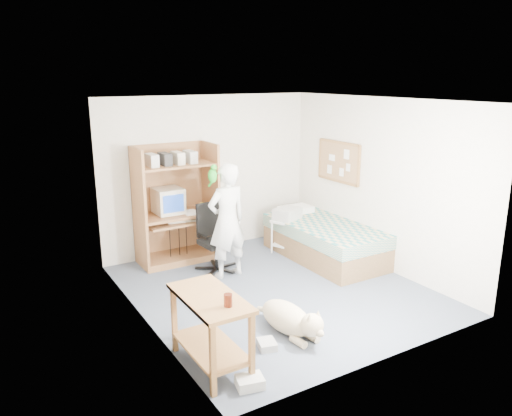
# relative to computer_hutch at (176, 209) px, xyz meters

# --- Properties ---
(floor) EXTENTS (4.00, 4.00, 0.00)m
(floor) POSITION_rel_computer_hutch_xyz_m (0.70, -1.74, -0.82)
(floor) COLOR #4A5364
(floor) RESTS_ON ground
(wall_back) EXTENTS (3.60, 0.02, 2.50)m
(wall_back) POSITION_rel_computer_hutch_xyz_m (0.70, 0.26, 0.43)
(wall_back) COLOR silver
(wall_back) RESTS_ON floor
(wall_right) EXTENTS (0.02, 4.00, 2.50)m
(wall_right) POSITION_rel_computer_hutch_xyz_m (2.50, -1.74, 0.43)
(wall_right) COLOR silver
(wall_right) RESTS_ON floor
(wall_left) EXTENTS (0.02, 4.00, 2.50)m
(wall_left) POSITION_rel_computer_hutch_xyz_m (-1.10, -1.74, 0.43)
(wall_left) COLOR silver
(wall_left) RESTS_ON floor
(ceiling) EXTENTS (3.60, 4.00, 0.02)m
(ceiling) POSITION_rel_computer_hutch_xyz_m (0.70, -1.74, 1.68)
(ceiling) COLOR white
(ceiling) RESTS_ON wall_back
(computer_hutch) EXTENTS (1.20, 0.63, 1.80)m
(computer_hutch) POSITION_rel_computer_hutch_xyz_m (0.00, 0.00, 0.00)
(computer_hutch) COLOR brown
(computer_hutch) RESTS_ON floor
(bed) EXTENTS (1.02, 2.02, 0.66)m
(bed) POSITION_rel_computer_hutch_xyz_m (2.00, -1.12, -0.53)
(bed) COLOR brown
(bed) RESTS_ON floor
(side_desk) EXTENTS (0.50, 1.00, 0.75)m
(side_desk) POSITION_rel_computer_hutch_xyz_m (-0.85, -2.94, -0.33)
(side_desk) COLOR brown
(side_desk) RESTS_ON floor
(corkboard) EXTENTS (0.04, 0.94, 0.66)m
(corkboard) POSITION_rel_computer_hutch_xyz_m (2.47, -0.84, 0.63)
(corkboard) COLOR olive
(corkboard) RESTS_ON wall_right
(office_chair) EXTENTS (0.55, 0.55, 0.98)m
(office_chair) POSITION_rel_computer_hutch_xyz_m (0.32, -0.67, -0.47)
(office_chair) COLOR black
(office_chair) RESTS_ON floor
(person) EXTENTS (0.63, 0.44, 1.64)m
(person) POSITION_rel_computer_hutch_xyz_m (0.37, -0.98, -0.00)
(person) COLOR silver
(person) RESTS_ON floor
(parrot) EXTENTS (0.12, 0.21, 0.33)m
(parrot) POSITION_rel_computer_hutch_xyz_m (0.17, -0.96, 0.68)
(parrot) COLOR #13851F
(parrot) RESTS_ON person
(dog) EXTENTS (0.43, 1.11, 0.41)m
(dog) POSITION_rel_computer_hutch_xyz_m (0.18, -2.81, -0.64)
(dog) COLOR tan
(dog) RESTS_ON floor
(printer_cart) EXTENTS (0.57, 0.52, 0.56)m
(printer_cart) POSITION_rel_computer_hutch_xyz_m (1.66, -0.59, -0.45)
(printer_cart) COLOR silver
(printer_cart) RESTS_ON floor
(printer) EXTENTS (0.51, 0.46, 0.18)m
(printer) POSITION_rel_computer_hutch_xyz_m (1.66, -0.59, -0.18)
(printer) COLOR #B0B0AB
(printer) RESTS_ON printer_cart
(crt_monitor) EXTENTS (0.41, 0.44, 0.38)m
(crt_monitor) POSITION_rel_computer_hutch_xyz_m (-0.11, 0.01, 0.14)
(crt_monitor) COLOR beige
(crt_monitor) RESTS_ON computer_hutch
(keyboard) EXTENTS (0.47, 0.23, 0.03)m
(keyboard) POSITION_rel_computer_hutch_xyz_m (0.03, -0.16, -0.15)
(keyboard) COLOR beige
(keyboard) RESTS_ON computer_hutch
(pencil_cup) EXTENTS (0.08, 0.08, 0.12)m
(pencil_cup) POSITION_rel_computer_hutch_xyz_m (0.40, -0.09, -0.00)
(pencil_cup) COLOR gold
(pencil_cup) RESTS_ON computer_hutch
(drink_glass) EXTENTS (0.08, 0.08, 0.12)m
(drink_glass) POSITION_rel_computer_hutch_xyz_m (-0.80, -3.22, -0.01)
(drink_glass) COLOR #3F140A
(drink_glass) RESTS_ON side_desk
(floor_box_a) EXTENTS (0.29, 0.25, 0.10)m
(floor_box_a) POSITION_rel_computer_hutch_xyz_m (-0.70, -3.44, -0.77)
(floor_box_a) COLOR silver
(floor_box_a) RESTS_ON floor
(floor_box_b) EXTENTS (0.23, 0.26, 0.08)m
(floor_box_b) POSITION_rel_computer_hutch_xyz_m (-0.20, -2.94, -0.78)
(floor_box_b) COLOR #A5A5A0
(floor_box_b) RESTS_ON floor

